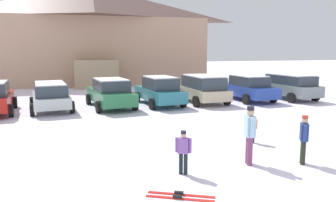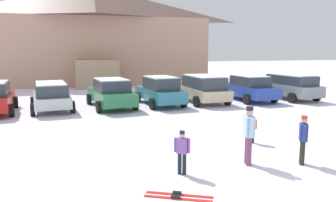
# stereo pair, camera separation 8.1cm
# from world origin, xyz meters

# --- Properties ---
(ski_lodge) EXTENTS (21.61, 11.18, 9.31)m
(ski_lodge) POSITION_xyz_m (-2.79, 28.38, 4.72)
(ski_lodge) COLOR tan
(ski_lodge) RESTS_ON ground
(parked_silver_wagon) EXTENTS (2.41, 4.17, 1.51)m
(parked_silver_wagon) POSITION_xyz_m (-6.27, 13.36, 0.82)
(parked_silver_wagon) COLOR #B7C3BB
(parked_silver_wagon) RESTS_ON ground
(parked_green_coupe) EXTENTS (2.56, 4.86, 1.64)m
(parked_green_coupe) POSITION_xyz_m (-3.09, 13.38, 0.83)
(parked_green_coupe) COLOR #297143
(parked_green_coupe) RESTS_ON ground
(parked_teal_hatchback) EXTENTS (2.37, 4.63, 1.69)m
(parked_teal_hatchback) POSITION_xyz_m (-0.23, 13.41, 0.85)
(parked_teal_hatchback) COLOR #27727F
(parked_teal_hatchback) RESTS_ON ground
(parked_beige_suv) EXTENTS (2.35, 4.13, 1.69)m
(parked_beige_suv) POSITION_xyz_m (2.51, 13.34, 0.91)
(parked_beige_suv) COLOR #C0B08C
(parked_beige_suv) RESTS_ON ground
(parked_blue_hatchback) EXTENTS (2.34, 4.64, 1.63)m
(parked_blue_hatchback) POSITION_xyz_m (5.65, 13.42, 0.83)
(parked_blue_hatchback) COLOR #26419C
(parked_blue_hatchback) RESTS_ON ground
(parked_grey_wagon) EXTENTS (2.41, 4.30, 1.65)m
(parked_grey_wagon) POSITION_xyz_m (8.56, 13.06, 0.89)
(parked_grey_wagon) COLOR gray
(parked_grey_wagon) RESTS_ON ground
(skier_teen_in_navy_coat) EXTENTS (0.35, 0.45, 1.41)m
(skier_teen_in_navy_coat) POSITION_xyz_m (0.95, 2.44, 0.79)
(skier_teen_in_navy_coat) COLOR black
(skier_teen_in_navy_coat) RESTS_ON ground
(skier_child_in_purple_jacket) EXTENTS (0.38, 0.29, 1.16)m
(skier_child_in_purple_jacket) POSITION_xyz_m (-2.57, 2.70, 0.66)
(skier_child_in_purple_jacket) COLOR black
(skier_child_in_purple_jacket) RESTS_ON ground
(skier_child_in_orange_jacket) EXTENTS (0.36, 0.20, 0.99)m
(skier_child_in_orange_jacket) POSITION_xyz_m (0.72, 4.77, 0.56)
(skier_child_in_orange_jacket) COLOR black
(skier_child_in_orange_jacket) RESTS_ON ground
(skier_adult_in_blue_parka) EXTENTS (0.34, 0.60, 1.67)m
(skier_adult_in_blue_parka) POSITION_xyz_m (-0.53, 2.87, 0.94)
(skier_adult_in_blue_parka) COLOR #733A5D
(skier_adult_in_blue_parka) RESTS_ON ground
(pair_of_skis) EXTENTS (1.48, 0.97, 0.08)m
(pair_of_skis) POSITION_xyz_m (-3.10, 1.45, 0.02)
(pair_of_skis) COLOR red
(pair_of_skis) RESTS_ON ground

